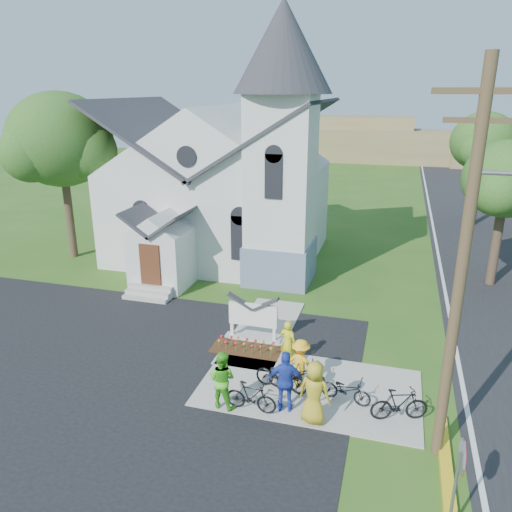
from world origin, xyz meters
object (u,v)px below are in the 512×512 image
(bike_0, at_px, (282,376))
(bike_2, at_px, (297,375))
(church_sign, at_px, (253,315))
(cyclist_0, at_px, (288,343))
(bike_4, at_px, (346,390))
(cyclist_4, at_px, (314,393))
(utility_pole, at_px, (466,262))
(bike_1, at_px, (251,397))
(cyclist_2, at_px, (286,382))
(cyclist_1, at_px, (222,379))
(cyclist_3, at_px, (301,363))
(bike_3, at_px, (399,404))
(stop_sign, at_px, (460,469))

(bike_0, height_order, bike_2, bike_2)
(church_sign, relative_size, bike_2, 1.21)
(cyclist_0, relative_size, bike_2, 0.91)
(bike_4, bearing_deg, cyclist_4, 158.57)
(bike_2, bearing_deg, utility_pole, -122.36)
(church_sign, xyz_separation_m, bike_0, (1.85, -3.05, -0.50))
(bike_2, bearing_deg, bike_4, -109.20)
(bike_1, xyz_separation_m, bike_2, (1.08, 1.53, 0.00))
(church_sign, distance_m, utility_pole, 9.18)
(utility_pole, relative_size, cyclist_2, 5.13)
(cyclist_0, bearing_deg, bike_4, 156.84)
(bike_0, height_order, cyclist_4, cyclist_4)
(church_sign, bearing_deg, bike_0, -58.81)
(utility_pole, relative_size, bike_0, 5.55)
(utility_pole, height_order, bike_2, utility_pole)
(bike_0, bearing_deg, cyclist_1, 142.30)
(church_sign, height_order, bike_2, church_sign)
(cyclist_3, bearing_deg, bike_3, 176.13)
(church_sign, xyz_separation_m, bike_2, (2.31, -2.87, -0.50))
(cyclist_4, xyz_separation_m, bike_4, (0.78, 1.24, -0.55))
(cyclist_2, bearing_deg, utility_pole, 163.34)
(stop_sign, relative_size, cyclist_3, 1.50)
(cyclist_3, relative_size, bike_4, 1.04)
(church_sign, xyz_separation_m, cyclist_3, (2.39, -2.70, -0.15))
(utility_pole, distance_m, cyclist_2, 6.20)
(utility_pole, bearing_deg, cyclist_0, 146.50)
(bike_3, bearing_deg, bike_4, 55.47)
(cyclist_1, bearing_deg, utility_pole, -175.28)
(bike_1, height_order, bike_4, bike_1)
(church_sign, xyz_separation_m, bike_1, (1.23, -4.40, -0.50))
(bike_2, bearing_deg, church_sign, 29.66)
(utility_pole, xyz_separation_m, bike_1, (-5.33, 0.30, -4.88))
(bike_3, bearing_deg, bike_2, 58.52)
(bike_0, bearing_deg, bike_2, -57.39)
(cyclist_1, bearing_deg, bike_0, -131.16)
(cyclist_0, height_order, bike_3, cyclist_0)
(stop_sign, distance_m, bike_0, 6.59)
(stop_sign, xyz_separation_m, bike_3, (-1.15, 3.78, -1.22))
(cyclist_1, relative_size, bike_2, 1.00)
(cyclist_1, relative_size, bike_3, 1.07)
(utility_pole, distance_m, cyclist_3, 6.48)
(bike_0, distance_m, cyclist_2, 1.20)
(church_sign, xyz_separation_m, bike_4, (3.90, -3.16, -0.56))
(stop_sign, bearing_deg, bike_2, 133.70)
(cyclist_3, xyz_separation_m, bike_4, (1.51, -0.46, -0.41))
(bike_4, bearing_deg, bike_0, 97.99)
(stop_sign, relative_size, bike_0, 1.38)
(bike_4, bearing_deg, bike_2, 90.73)
(bike_1, bearing_deg, cyclist_4, -87.07)
(utility_pole, bearing_deg, church_sign, 144.40)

